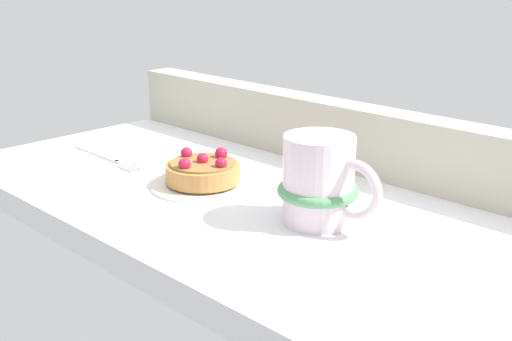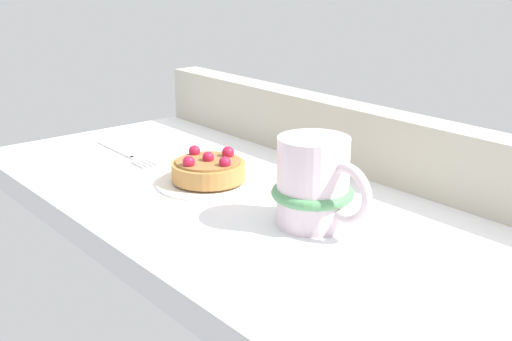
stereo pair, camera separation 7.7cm
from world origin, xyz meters
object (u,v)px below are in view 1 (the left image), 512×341
Objects in this scene: dessert_plate at (203,183)px; raspberry_tart at (203,171)px; coffee_mug at (321,182)px; dessert_fork at (107,157)px.

dessert_plate is 1.74cm from raspberry_tart.
raspberry_tart is at bearing 108.38° from dessert_plate.
coffee_mug is (18.48, 0.94, 2.75)cm from raspberry_tart.
dessert_plate is at bearing -177.05° from coffee_mug.
raspberry_tart is 0.75× the size of coffee_mug.
dessert_fork is at bearing -173.86° from dessert_plate.
raspberry_tart reaches higher than dessert_fork.
coffee_mug is at bearing 4.57° from dessert_fork.
dessert_fork is (-19.00, -2.06, -1.75)cm from raspberry_tart.
raspberry_tart is at bearing -177.10° from coffee_mug.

